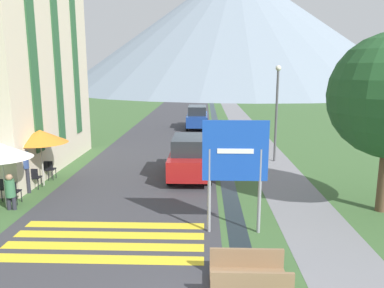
% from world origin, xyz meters
% --- Properties ---
extents(ground_plane, '(160.00, 160.00, 0.00)m').
position_xyz_m(ground_plane, '(0.00, 20.00, 0.00)').
color(ground_plane, '#3D6033').
extents(road, '(6.40, 60.00, 0.01)m').
position_xyz_m(road, '(-2.50, 30.00, 0.00)').
color(road, '#38383D').
rests_on(road, ground_plane).
extents(footpath, '(2.20, 60.00, 0.01)m').
position_xyz_m(footpath, '(3.60, 30.00, 0.00)').
color(footpath, slate).
rests_on(footpath, ground_plane).
extents(drainage_channel, '(0.60, 60.00, 0.00)m').
position_xyz_m(drainage_channel, '(1.20, 30.00, 0.00)').
color(drainage_channel, black).
rests_on(drainage_channel, ground_plane).
extents(crosswalk_marking, '(5.44, 2.54, 0.01)m').
position_xyz_m(crosswalk_marking, '(-2.50, 4.21, 0.01)').
color(crosswalk_marking, yellow).
rests_on(crosswalk_marking, ground_plane).
extents(mountain_distant, '(82.01, 82.01, 28.68)m').
position_xyz_m(mountain_distant, '(7.43, 87.99, 14.34)').
color(mountain_distant, gray).
rests_on(mountain_distant, ground_plane).
extents(road_sign, '(1.86, 0.11, 3.31)m').
position_xyz_m(road_sign, '(1.08, 4.89, 2.16)').
color(road_sign, gray).
rests_on(road_sign, ground_plane).
extents(footbridge, '(1.70, 1.10, 0.65)m').
position_xyz_m(footbridge, '(1.20, 2.06, 0.23)').
color(footbridge, '#846647').
rests_on(footbridge, ground_plane).
extents(parked_car_near, '(1.87, 4.33, 1.82)m').
position_xyz_m(parked_car_near, '(-0.40, 10.69, 0.91)').
color(parked_car_near, '#A31919').
rests_on(parked_car_near, ground_plane).
extents(parked_car_far, '(1.74, 4.45, 1.82)m').
position_xyz_m(parked_car_far, '(-0.37, 24.65, 0.91)').
color(parked_car_far, navy).
rests_on(parked_car_far, ground_plane).
extents(cafe_chair_near_left, '(0.40, 0.40, 0.85)m').
position_xyz_m(cafe_chair_near_left, '(-6.52, 6.94, 0.51)').
color(cafe_chair_near_left, black).
rests_on(cafe_chair_near_left, ground_plane).
extents(cafe_chair_near_right, '(0.40, 0.40, 0.85)m').
position_xyz_m(cafe_chair_near_right, '(-6.89, 7.28, 0.51)').
color(cafe_chair_near_right, black).
rests_on(cafe_chair_near_right, ground_plane).
extents(cafe_chair_middle, '(0.40, 0.40, 0.85)m').
position_xyz_m(cafe_chair_middle, '(-6.54, 8.69, 0.51)').
color(cafe_chair_middle, black).
rests_on(cafe_chair_middle, ground_plane).
extents(cafe_chair_far_right, '(0.40, 0.40, 0.85)m').
position_xyz_m(cafe_chair_far_right, '(-6.62, 9.88, 0.51)').
color(cafe_chair_far_right, black).
rests_on(cafe_chair_far_right, ground_plane).
extents(cafe_chair_far_left, '(0.40, 0.40, 0.85)m').
position_xyz_m(cafe_chair_far_left, '(-6.45, 9.96, 0.51)').
color(cafe_chair_far_left, black).
rests_on(cafe_chair_far_left, ground_plane).
extents(cafe_umbrella_front_white, '(2.02, 2.02, 2.25)m').
position_xyz_m(cafe_umbrella_front_white, '(-6.62, 6.66, 2.00)').
color(cafe_umbrella_front_white, '#B7B2A8').
rests_on(cafe_umbrella_front_white, ground_plane).
extents(cafe_umbrella_middle_orange, '(2.16, 2.16, 2.31)m').
position_xyz_m(cafe_umbrella_middle_orange, '(-6.38, 9.15, 2.05)').
color(cafe_umbrella_middle_orange, '#B7B2A8').
rests_on(cafe_umbrella_middle_orange, ground_plane).
extents(person_seated_far, '(0.32, 0.32, 1.26)m').
position_xyz_m(person_seated_far, '(-6.32, 6.44, 0.70)').
color(person_seated_far, '#282833').
rests_on(person_seated_far, ground_plane).
extents(person_standing_terrace, '(0.32, 0.32, 1.85)m').
position_xyz_m(person_standing_terrace, '(-6.64, 8.19, 1.08)').
color(person_standing_terrace, '#282833').
rests_on(person_standing_terrace, ground_plane).
extents(person_seated_near, '(0.32, 0.32, 1.23)m').
position_xyz_m(person_seated_near, '(-6.91, 9.23, 0.68)').
color(person_seated_near, '#282833').
rests_on(person_seated_near, ground_plane).
extents(streetlamp, '(0.28, 0.28, 4.89)m').
position_xyz_m(streetlamp, '(3.87, 13.67, 2.92)').
color(streetlamp, '#515156').
rests_on(streetlamp, ground_plane).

